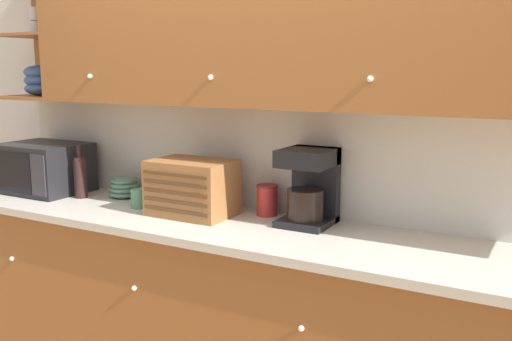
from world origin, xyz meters
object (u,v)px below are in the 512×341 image
bowl_stack_on_counter (125,187)px  coffee_maker (309,186)px  mug (140,199)px  storage_canister (268,200)px  microwave (44,168)px  bread_box (192,188)px  wine_bottle (80,174)px

bowl_stack_on_counter → coffee_maker: bearing=-0.2°
mug → storage_canister: (0.66, 0.20, 0.03)m
bowl_stack_on_counter → storage_canister: storage_canister is taller
microwave → storage_canister: (1.43, 0.16, -0.07)m
mug → bread_box: size_ratio=0.25×
bowl_stack_on_counter → bread_box: bread_box is taller
microwave → wine_bottle: bearing=-2.4°
bowl_stack_on_counter → bread_box: (0.57, -0.14, 0.08)m
wine_bottle → mug: wine_bottle is taller
coffee_maker → bowl_stack_on_counter: bearing=179.8°
wine_bottle → bread_box: (0.78, -0.01, 0.00)m
mug → coffee_maker: size_ratio=0.28×
microwave → mug: (0.77, -0.04, -0.10)m
bowl_stack_on_counter → mug: size_ratio=1.85×
bread_box → wine_bottle: bearing=179.6°
bowl_stack_on_counter → wine_bottle: bearing=-147.2°
storage_canister → wine_bottle: bearing=-171.4°
wine_bottle → bowl_stack_on_counter: (0.21, 0.13, -0.08)m
microwave → mug: 0.78m
storage_canister → microwave: bearing=-173.7°
wine_bottle → mug: bearing=-3.2°
coffee_maker → wine_bottle: bearing=-174.5°
bowl_stack_on_counter → mug: bearing=-32.8°
wine_bottle → bread_box: bearing=-0.4°
microwave → storage_canister: 1.44m
microwave → coffee_maker: bearing=4.0°
mug → coffee_maker: bearing=9.8°
bowl_stack_on_counter → storage_canister: size_ratio=1.21×
mug → storage_canister: bearing=16.4°
microwave → wine_bottle: 0.31m
mug → coffee_maker: (0.91, 0.16, 0.13)m
mug → wine_bottle: bearing=176.8°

